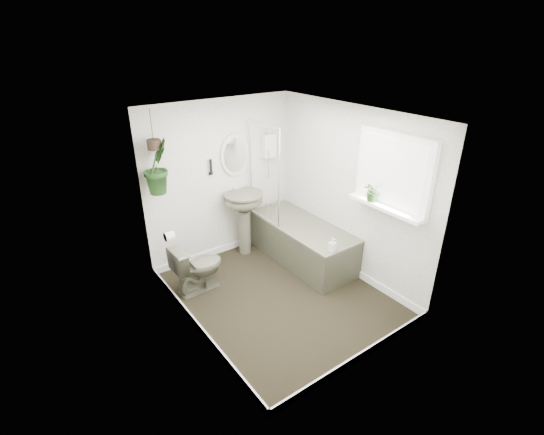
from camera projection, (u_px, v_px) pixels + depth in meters
floor at (279, 295)px, 5.11m from camera, size 2.30×2.80×0.02m
ceiling at (280, 114)px, 4.11m from camera, size 2.30×2.80×0.02m
wall_back at (221, 181)px, 5.64m from camera, size 2.30×0.02×2.30m
wall_front at (372, 267)px, 3.58m from camera, size 2.30×0.02×2.30m
wall_left at (188, 242)px, 4.00m from camera, size 0.02×2.80×2.30m
wall_right at (349, 193)px, 5.22m from camera, size 0.02×2.80×2.30m
skirting at (279, 291)px, 5.08m from camera, size 2.30×2.80×0.10m
bathtub at (302, 242)px, 5.77m from camera, size 0.72×1.72×0.58m
bath_screen at (264, 174)px, 5.53m from camera, size 0.04×0.72×1.40m
shower_box at (269, 146)px, 5.84m from camera, size 0.20×0.10×0.35m
oval_mirror at (235, 155)px, 5.59m from camera, size 0.46×0.03×0.62m
wall_sconce at (211, 167)px, 5.41m from camera, size 0.04×0.04×0.22m
toilet_roll_holder at (169, 236)px, 4.65m from camera, size 0.11×0.11×0.11m
window_recess at (394, 172)px, 4.46m from camera, size 0.08×1.00×0.90m
window_sill at (385, 207)px, 4.60m from camera, size 0.18×1.00×0.04m
window_blinds at (391, 172)px, 4.43m from camera, size 0.01×0.86×0.76m
toilet at (198, 267)px, 5.08m from camera, size 0.68×0.40×0.67m
pedestal_sink at (244, 223)px, 5.88m from camera, size 0.62×0.54×0.98m
sill_plant at (373, 191)px, 4.67m from camera, size 0.24×0.21×0.25m
hanging_plant at (157, 167)px, 4.79m from camera, size 0.47×0.47×0.67m
soap_bottle at (332, 245)px, 4.93m from camera, size 0.09×0.09×0.18m
hanging_pot at (154, 144)px, 4.67m from camera, size 0.16×0.16×0.12m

